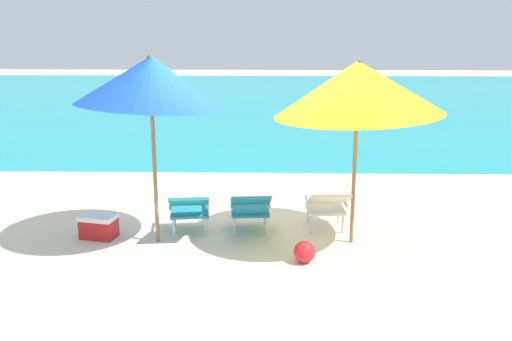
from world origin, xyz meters
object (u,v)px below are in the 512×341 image
Objects in this scene: lounge_chair_center at (251,206)px; beach_umbrella_right at (358,88)px; lounge_chair_left at (189,207)px; cooler_box at (99,226)px; lounge_chair_right at (327,204)px; beach_ball at (305,252)px; beach_umbrella_left at (151,82)px.

beach_umbrella_right reaches higher than lounge_chair_center.
lounge_chair_left reaches higher than cooler_box.
lounge_chair_center is at bearing -174.43° from lounge_chair_right.
lounge_chair_right is at bearing 5.24° from lounge_chair_left.
cooler_box is at bearing -175.36° from lounge_chair_left.
lounge_chair_right reaches higher than cooler_box.
lounge_chair_left is 1.25m from cooler_box.
beach_umbrella_right is 9.14× the size of beach_ball.
lounge_chair_left is at bearing 28.05° from beach_umbrella_left.
lounge_chair_center is at bearing 126.51° from beach_ball.
lounge_chair_left and lounge_chair_center have the same top height.
beach_umbrella_right is at bearing -50.71° from lounge_chair_right.
lounge_chair_left is 1.03× the size of lounge_chair_center.
lounge_chair_right is 3.32× the size of beach_ball.
beach_umbrella_right is at bearing -5.03° from lounge_chair_left.
beach_umbrella_left is (-0.40, -0.21, 1.71)m from lounge_chair_left.
beach_ball is (-0.66, -0.67, -1.91)m from beach_umbrella_right.
lounge_chair_center is 2.14m from beach_umbrella_right.
beach_umbrella_left is (-2.27, -0.39, 1.71)m from lounge_chair_right.
beach_umbrella_right is 4.67× the size of cooler_box.
beach_umbrella_left reaches higher than beach_ball.
lounge_chair_center reaches higher than cooler_box.
beach_ball is at bearing -29.64° from lounge_chair_left.
lounge_chair_center is 1.19m from beach_ball.
lounge_chair_left and lounge_chair_right have the same top height.
beach_umbrella_right is 2.13m from beach_ball.
beach_ball is (-0.36, -1.03, -0.27)m from lounge_chair_right.
cooler_box is (-3.39, 0.09, -1.88)m from beach_umbrella_right.
lounge_chair_left is 1.77× the size of cooler_box.
cooler_box is (-1.22, -0.10, -0.24)m from lounge_chair_left.
lounge_chair_right is at bearing 70.77° from beach_ball.
cooler_box is (-3.09, -0.27, -0.24)m from lounge_chair_right.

